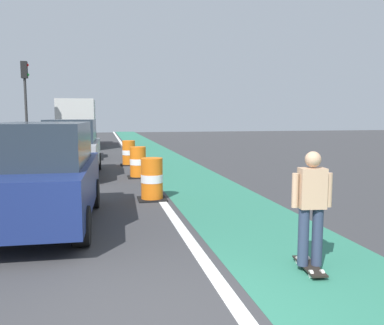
{
  "coord_description": "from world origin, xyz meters",
  "views": [
    {
      "loc": [
        -0.54,
        -3.96,
        2.17
      ],
      "look_at": [
        1.46,
        4.98,
        1.1
      ],
      "focal_mm": 37.43,
      "sensor_mm": 36.0,
      "label": 1
    }
  ],
  "objects": [
    {
      "name": "ground_plane",
      "position": [
        0.0,
        0.0,
        0.0
      ],
      "size": [
        100.0,
        100.0,
        0.0
      ],
      "primitive_type": "plane",
      "color": "#38383A"
    },
    {
      "name": "bike_lane_strip",
      "position": [
        2.4,
        12.0,
        0.0
      ],
      "size": [
        2.5,
        80.0,
        0.01
      ],
      "primitive_type": "cube",
      "color": "#2D755B",
      "rests_on": "ground"
    },
    {
      "name": "lane_divider_stripe",
      "position": [
        0.9,
        12.0,
        0.01
      ],
      "size": [
        0.2,
        80.0,
        0.01
      ],
      "primitive_type": "cube",
      "color": "silver",
      "rests_on": "ground"
    },
    {
      "name": "skateboarder_on_lane",
      "position": [
        2.26,
        0.98,
        0.91
      ],
      "size": [
        0.57,
        0.82,
        1.69
      ],
      "color": "black",
      "rests_on": "ground"
    },
    {
      "name": "parked_suv_nearest",
      "position": [
        -1.68,
        4.24,
        1.04
      ],
      "size": [
        2.07,
        4.67,
        2.04
      ],
      "color": "navy",
      "rests_on": "ground"
    },
    {
      "name": "parked_suv_second",
      "position": [
        -1.63,
        11.09,
        1.04
      ],
      "size": [
        1.99,
        4.64,
        2.04
      ],
      "color": "#9EA0A5",
      "rests_on": "ground"
    },
    {
      "name": "parked_sedan_third",
      "position": [
        -2.02,
        17.26,
        0.83
      ],
      "size": [
        1.93,
        4.11,
        1.7
      ],
      "color": "black",
      "rests_on": "ground"
    },
    {
      "name": "traffic_barrel_front",
      "position": [
        0.68,
        6.24,
        0.53
      ],
      "size": [
        0.73,
        0.73,
        1.09
      ],
      "color": "orange",
      "rests_on": "ground"
    },
    {
      "name": "traffic_barrel_mid",
      "position": [
        0.65,
        10.12,
        0.53
      ],
      "size": [
        0.73,
        0.73,
        1.09
      ],
      "color": "orange",
      "rests_on": "ground"
    },
    {
      "name": "traffic_barrel_back",
      "position": [
        0.57,
        13.81,
        0.53
      ],
      "size": [
        0.73,
        0.73,
        1.09
      ],
      "color": "orange",
      "rests_on": "ground"
    },
    {
      "name": "delivery_truck_down_block",
      "position": [
        -2.19,
        25.13,
        1.85
      ],
      "size": [
        2.38,
        7.61,
        3.23
      ],
      "color": "beige",
      "rests_on": "ground"
    },
    {
      "name": "traffic_light_corner",
      "position": [
        -4.59,
        19.54,
        3.5
      ],
      "size": [
        0.41,
        0.32,
        5.1
      ],
      "color": "#2D2D2D",
      "rests_on": "ground"
    },
    {
      "name": "pedestrian_crossing",
      "position": [
        -3.8,
        12.83,
        0.86
      ],
      "size": [
        0.34,
        0.2,
        1.61
      ],
      "color": "#33333D",
      "rests_on": "ground"
    }
  ]
}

